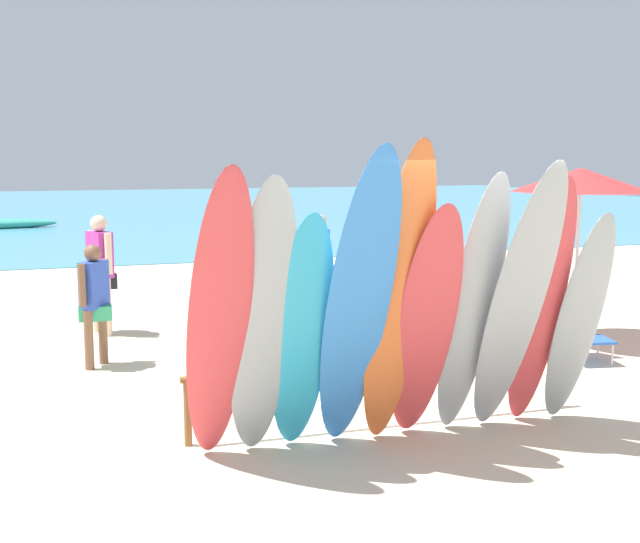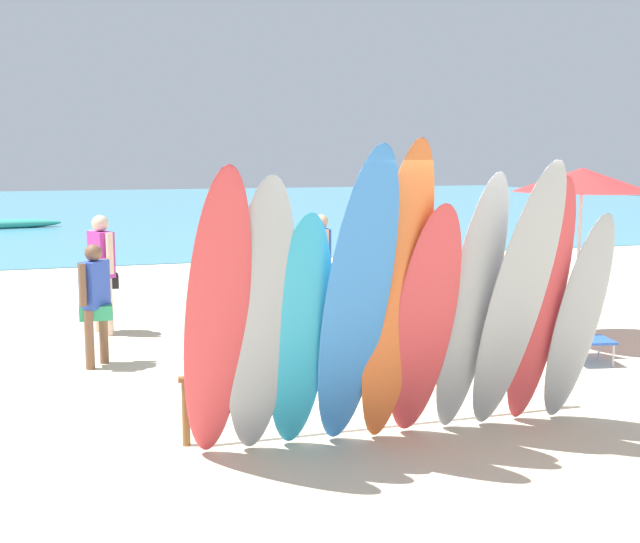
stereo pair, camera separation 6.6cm
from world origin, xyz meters
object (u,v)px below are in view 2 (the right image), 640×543
at_px(surfboard_grey_7, 517,302).
at_px(surfboard_grey_9, 578,320).
at_px(beachgoer_near_rack, 102,266).
at_px(beach_chair_red, 584,327).
at_px(beachgoer_strolling, 95,296).
at_px(beach_umbrella, 582,180).
at_px(beachgoer_photographing, 421,242).
at_px(surfboard_orange_4, 396,299).
at_px(beachgoer_by_water, 321,258).
at_px(beachgoer_midbeach, 444,275).
at_px(surfboard_rack, 381,372).
at_px(surfboard_red_8, 540,304).
at_px(surfboard_grey_6, 471,307).
at_px(surfboard_red_5, 424,325).
at_px(surfboard_grey_1, 260,322).
at_px(surfboard_teal_2, 300,335).
at_px(surfboard_red_0, 217,321).
at_px(surfboard_blue_3, 356,305).

relative_size(surfboard_grey_7, surfboard_grey_9, 1.26).
distance_m(beachgoer_near_rack, beach_chair_red, 6.56).
bearing_deg(surfboard_grey_9, beachgoer_near_rack, 121.36).
xyz_separation_m(beachgoer_strolling, beach_umbrella, (6.26, -0.65, 1.35)).
distance_m(surfboard_grey_9, beachgoer_near_rack, 6.80).
relative_size(beachgoer_photographing, beach_chair_red, 2.07).
height_order(beachgoer_near_rack, beach_umbrella, beach_umbrella).
bearing_deg(beachgoer_strolling, beach_umbrella, -59.73).
relative_size(surfboard_orange_4, beachgoer_by_water, 1.74).
relative_size(beachgoer_midbeach, beach_chair_red, 1.81).
bearing_deg(surfboard_rack, surfboard_grey_7, -36.76).
relative_size(surfboard_red_8, beachgoer_photographing, 1.44).
bearing_deg(surfboard_grey_6, surfboard_orange_4, -178.74).
height_order(surfboard_red_5, beachgoer_photographing, surfboard_red_5).
relative_size(surfboard_grey_1, beach_chair_red, 3.05).
relative_size(surfboard_grey_7, beachgoer_midbeach, 1.79).
relative_size(surfboard_orange_4, surfboard_red_5, 1.22).
distance_m(surfboard_teal_2, surfboard_orange_4, 0.87).
height_order(surfboard_red_0, beachgoer_near_rack, surfboard_red_0).
bearing_deg(beachgoer_photographing, beach_umbrella, 64.74).
xyz_separation_m(surfboard_teal_2, beachgoer_near_rack, (-1.34, 5.48, -0.08)).
bearing_deg(beachgoer_by_water, surfboard_orange_4, -10.30).
xyz_separation_m(surfboard_orange_4, surfboard_grey_9, (1.86, 0.10, -0.32)).
relative_size(surfboard_rack, beachgoer_strolling, 2.55).
distance_m(surfboard_teal_2, surfboard_grey_6, 1.57).
bearing_deg(beachgoer_near_rack, beach_umbrella, -134.91).
xyz_separation_m(surfboard_grey_1, beach_chair_red, (4.62, 2.18, -0.78)).
bearing_deg(beachgoer_strolling, surfboard_blue_3, -116.72).
relative_size(beachgoer_by_water, beach_umbrella, 0.68).
height_order(surfboard_red_5, beach_umbrella, beach_umbrella).
distance_m(surfboard_grey_9, beachgoer_midbeach, 3.98).
bearing_deg(surfboard_orange_4, surfboard_grey_1, 174.28).
distance_m(surfboard_grey_1, surfboard_orange_4, 1.17).
distance_m(surfboard_blue_3, beachgoer_near_rack, 5.93).
bearing_deg(beachgoer_midbeach, surfboard_grey_9, 10.19).
height_order(surfboard_teal_2, beachgoer_photographing, surfboard_teal_2).
relative_size(surfboard_red_8, beachgoer_midbeach, 1.65).
bearing_deg(surfboard_grey_6, surfboard_blue_3, -177.73).
xyz_separation_m(surfboard_grey_6, surfboard_red_8, (0.72, 0.04, -0.02)).
height_order(beachgoer_by_water, beach_chair_red, beachgoer_by_water).
relative_size(surfboard_grey_9, beachgoer_strolling, 1.43).
xyz_separation_m(surfboard_teal_2, surfboard_grey_9, (2.68, -0.01, -0.03)).
bearing_deg(surfboard_rack, surfboard_teal_2, -148.94).
height_order(surfboard_blue_3, beachgoer_by_water, surfboard_blue_3).
height_order(surfboard_grey_6, beach_chair_red, surfboard_grey_6).
distance_m(surfboard_red_0, beachgoer_by_water, 6.53).
distance_m(surfboard_red_5, beach_umbrella, 4.87).
height_order(beachgoer_strolling, beachgoer_midbeach, beachgoer_midbeach).
bearing_deg(surfboard_teal_2, surfboard_grey_7, -3.67).
height_order(surfboard_red_8, beachgoer_midbeach, surfboard_red_8).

